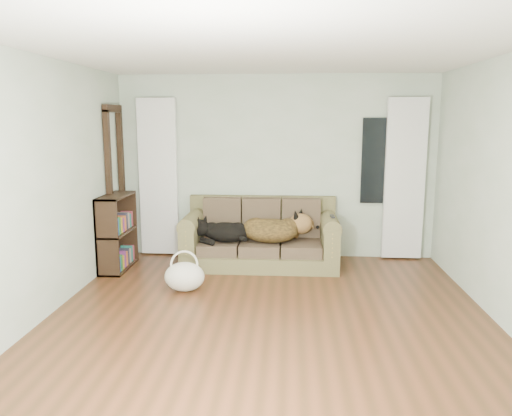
# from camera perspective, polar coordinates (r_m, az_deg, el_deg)

# --- Properties ---
(floor) EXTENTS (5.00, 5.00, 0.00)m
(floor) POSITION_cam_1_polar(r_m,az_deg,el_deg) (5.05, 1.42, -13.00)
(floor) COLOR #422714
(floor) RESTS_ON ground
(ceiling) EXTENTS (5.00, 5.00, 0.00)m
(ceiling) POSITION_cam_1_polar(r_m,az_deg,el_deg) (4.68, 1.56, 17.72)
(ceiling) COLOR white
(ceiling) RESTS_ON ground
(wall_back) EXTENTS (4.50, 0.04, 2.60)m
(wall_back) POSITION_cam_1_polar(r_m,az_deg,el_deg) (7.17, 2.32, 4.68)
(wall_back) COLOR beige
(wall_back) RESTS_ON ground
(wall_left) EXTENTS (0.04, 5.00, 2.60)m
(wall_left) POSITION_cam_1_polar(r_m,az_deg,el_deg) (5.28, -23.72, 1.86)
(wall_left) COLOR beige
(wall_left) RESTS_ON ground
(curtain_left) EXTENTS (0.55, 0.08, 2.25)m
(curtain_left) POSITION_cam_1_polar(r_m,az_deg,el_deg) (7.35, -11.10, 3.46)
(curtain_left) COLOR white
(curtain_left) RESTS_ON ground
(curtain_right) EXTENTS (0.55, 0.08, 2.25)m
(curtain_right) POSITION_cam_1_polar(r_m,az_deg,el_deg) (7.28, 16.62, 3.17)
(curtain_right) COLOR white
(curtain_right) RESTS_ON ground
(window_pane) EXTENTS (0.50, 0.03, 1.20)m
(window_pane) POSITION_cam_1_polar(r_m,az_deg,el_deg) (7.24, 13.92, 5.24)
(window_pane) COLOR black
(window_pane) RESTS_ON wall_back
(door_casing) EXTENTS (0.07, 0.60, 2.10)m
(door_casing) POSITION_cam_1_polar(r_m,az_deg,el_deg) (7.16, -15.70, 2.29)
(door_casing) COLOR black
(door_casing) RESTS_ON ground
(sofa) EXTENTS (2.08, 0.90, 0.85)m
(sofa) POSITION_cam_1_polar(r_m,az_deg,el_deg) (6.80, 0.52, -2.88)
(sofa) COLOR brown
(sofa) RESTS_ON floor
(dog_black_lab) EXTENTS (0.72, 0.59, 0.27)m
(dog_black_lab) POSITION_cam_1_polar(r_m,az_deg,el_deg) (6.74, -3.78, -2.74)
(dog_black_lab) COLOR black
(dog_black_lab) RESTS_ON sofa
(dog_shepherd) EXTENTS (0.86, 0.67, 0.35)m
(dog_shepherd) POSITION_cam_1_polar(r_m,az_deg,el_deg) (6.72, 2.02, -2.68)
(dog_shepherd) COLOR black
(dog_shepherd) RESTS_ON sofa
(tv_remote) EXTENTS (0.05, 0.17, 0.02)m
(tv_remote) POSITION_cam_1_polar(r_m,az_deg,el_deg) (6.58, 8.72, -0.95)
(tv_remote) COLOR black
(tv_remote) RESTS_ON sofa
(tote_bag) EXTENTS (0.52, 0.43, 0.34)m
(tote_bag) POSITION_cam_1_polar(r_m,az_deg,el_deg) (5.92, -8.17, -7.88)
(tote_bag) COLOR silver
(tote_bag) RESTS_ON floor
(bookshelf) EXTENTS (0.31, 0.80, 1.00)m
(bookshelf) POSITION_cam_1_polar(r_m,az_deg,el_deg) (6.89, -15.58, -2.65)
(bookshelf) COLOR black
(bookshelf) RESTS_ON floor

